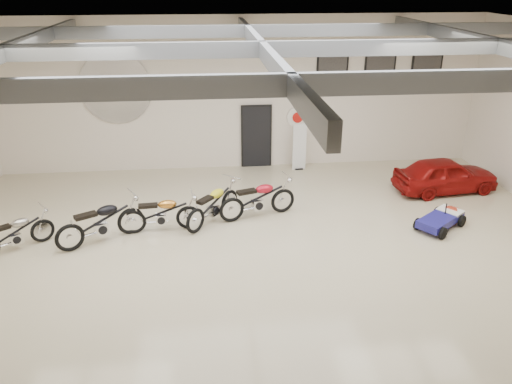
{
  "coord_description": "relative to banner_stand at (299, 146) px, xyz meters",
  "views": [
    {
      "loc": [
        -1.18,
        -10.23,
        6.14
      ],
      "look_at": [
        0.0,
        1.2,
        1.1
      ],
      "focal_mm": 35.0,
      "sensor_mm": 36.0,
      "label": 1
    }
  ],
  "objects": [
    {
      "name": "floor",
      "position": [
        -1.91,
        -5.5,
        -0.84
      ],
      "size": [
        16.0,
        12.0,
        0.01
      ],
      "primitive_type": "cube",
      "color": "#BDB090",
      "rests_on": "ground"
    },
    {
      "name": "ceiling",
      "position": [
        -1.91,
        -5.5,
        4.16
      ],
      "size": [
        16.0,
        12.0,
        0.01
      ],
      "primitive_type": "cube",
      "color": "slate",
      "rests_on": "back_wall"
    },
    {
      "name": "back_wall",
      "position": [
        -1.91,
        0.5,
        1.66
      ],
      "size": [
        16.0,
        0.02,
        5.0
      ],
      "primitive_type": "cube",
      "color": "beige",
      "rests_on": "floor"
    },
    {
      "name": "ceiling_beams",
      "position": [
        -1.91,
        -5.5,
        3.91
      ],
      "size": [
        15.8,
        11.8,
        0.32
      ],
      "primitive_type": null,
      "color": "slate",
      "rests_on": "ceiling"
    },
    {
      "name": "door",
      "position": [
        -1.41,
        0.45,
        0.21
      ],
      "size": [
        0.92,
        0.08,
        2.1
      ],
      "primitive_type": "cube",
      "color": "black",
      "rests_on": "back_wall"
    },
    {
      "name": "logo_plaque",
      "position": [
        -5.91,
        0.45,
        1.96
      ],
      "size": [
        2.3,
        0.06,
        1.16
      ],
      "primitive_type": null,
      "color": "silver",
      "rests_on": "back_wall"
    },
    {
      "name": "poster_left",
      "position": [
        1.09,
        0.46,
        2.26
      ],
      "size": [
        1.05,
        0.08,
        1.35
      ],
      "primitive_type": null,
      "color": "black",
      "rests_on": "back_wall"
    },
    {
      "name": "poster_mid",
      "position": [
        2.69,
        0.46,
        2.26
      ],
      "size": [
        1.05,
        0.08,
        1.35
      ],
      "primitive_type": null,
      "color": "black",
      "rests_on": "back_wall"
    },
    {
      "name": "poster_right",
      "position": [
        4.29,
        0.46,
        2.26
      ],
      "size": [
        1.05,
        0.08,
        1.35
      ],
      "primitive_type": null,
      "color": "black",
      "rests_on": "back_wall"
    },
    {
      "name": "oil_sign",
      "position": [
        -0.01,
        0.45,
        0.86
      ],
      "size": [
        0.72,
        0.1,
        0.72
      ],
      "primitive_type": null,
      "color": "white",
      "rests_on": "back_wall"
    },
    {
      "name": "banner_stand",
      "position": [
        0.0,
        0.0,
        0.0
      ],
      "size": [
        0.47,
        0.22,
        1.68
      ],
      "primitive_type": null,
      "rotation": [
        0.0,
        0.0,
        0.09
      ],
      "color": "white",
      "rests_on": "floor"
    },
    {
      "name": "motorcycle_silver",
      "position": [
        -7.76,
        -4.7,
        -0.36
      ],
      "size": [
        1.82,
        1.56,
        0.96
      ],
      "primitive_type": null,
      "rotation": [
        0.0,
        0.0,
        0.64
      ],
      "color": "silver",
      "rests_on": "floor"
    },
    {
      "name": "motorcycle_black",
      "position": [
        -5.78,
        -4.49,
        -0.27
      ],
      "size": [
        2.24,
        1.67,
        1.14
      ],
      "primitive_type": null,
      "rotation": [
        0.0,
        0.0,
        0.51
      ],
      "color": "silver",
      "rests_on": "floor"
    },
    {
      "name": "motorcycle_gold",
      "position": [
        -4.34,
        -4.06,
        -0.32
      ],
      "size": [
        2.05,
        0.78,
        1.04
      ],
      "primitive_type": null,
      "rotation": [
        0.0,
        0.0,
        0.08
      ],
      "color": "silver",
      "rests_on": "floor"
    },
    {
      "name": "motorcycle_yellow",
      "position": [
        -3.0,
        -3.68,
        -0.31
      ],
      "size": [
        1.82,
        1.98,
        1.07
      ],
      "primitive_type": null,
      "rotation": [
        0.0,
        0.0,
        0.87
      ],
      "color": "silver",
      "rests_on": "floor"
    },
    {
      "name": "motorcycle_red",
      "position": [
        -1.78,
        -3.49,
        -0.28
      ],
      "size": [
        2.26,
        1.27,
        1.12
      ],
      "primitive_type": null,
      "rotation": [
        0.0,
        0.0,
        0.29
      ],
      "color": "silver",
      "rests_on": "floor"
    },
    {
      "name": "go_kart",
      "position": [
        3.03,
        -4.55,
        -0.52
      ],
      "size": [
        1.9,
        1.7,
        0.64
      ],
      "primitive_type": null,
      "rotation": [
        0.0,
        0.0,
        0.64
      ],
      "color": "navy",
      "rests_on": "floor"
    },
    {
      "name": "vintage_car",
      "position": [
        4.09,
        -2.32,
        -0.31
      ],
      "size": [
        1.61,
        3.26,
        1.07
      ],
      "primitive_type": "imported",
      "rotation": [
        0.0,
        0.0,
        1.69
      ],
      "color": "maroon",
      "rests_on": "floor"
    }
  ]
}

